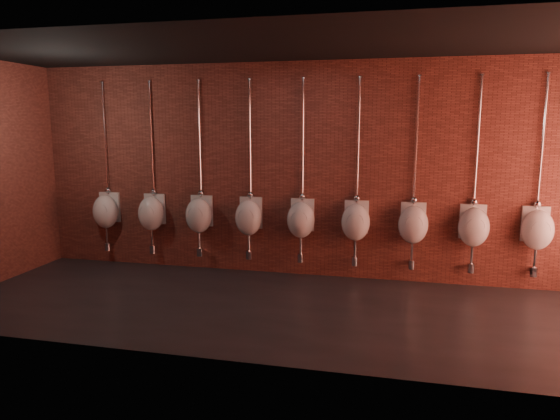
{
  "coord_description": "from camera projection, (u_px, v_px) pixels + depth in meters",
  "views": [
    {
      "loc": [
        1.33,
        -5.84,
        2.29
      ],
      "look_at": [
        -0.21,
        0.9,
        1.1
      ],
      "focal_mm": 32.0,
      "sensor_mm": 36.0,
      "label": 1
    }
  ],
  "objects": [
    {
      "name": "urinal_3",
      "position": [
        249.0,
        217.0,
        7.61
      ],
      "size": [
        0.42,
        0.36,
        2.72
      ],
      "color": "silver",
      "rests_on": "ground"
    },
    {
      "name": "urinal_6",
      "position": [
        413.0,
        223.0,
        7.08
      ],
      "size": [
        0.42,
        0.36,
        2.72
      ],
      "color": "silver",
      "rests_on": "ground"
    },
    {
      "name": "urinal_2",
      "position": [
        199.0,
        214.0,
        7.79
      ],
      "size": [
        0.42,
        0.36,
        2.72
      ],
      "color": "silver",
      "rests_on": "ground"
    },
    {
      "name": "urinal_8",
      "position": [
        537.0,
        229.0,
        6.73
      ],
      "size": [
        0.42,
        0.36,
        2.72
      ],
      "color": "silver",
      "rests_on": "ground"
    },
    {
      "name": "urinal_4",
      "position": [
        301.0,
        219.0,
        7.44
      ],
      "size": [
        0.42,
        0.36,
        2.72
      ],
      "color": "silver",
      "rests_on": "ground"
    },
    {
      "name": "urinal_5",
      "position": [
        356.0,
        221.0,
        7.26
      ],
      "size": [
        0.42,
        0.36,
        2.72
      ],
      "color": "silver",
      "rests_on": "ground"
    },
    {
      "name": "urinal_1",
      "position": [
        151.0,
        212.0,
        7.97
      ],
      "size": [
        0.42,
        0.36,
        2.72
      ],
      "color": "silver",
      "rests_on": "ground"
    },
    {
      "name": "urinal_0",
      "position": [
        106.0,
        210.0,
        8.15
      ],
      "size": [
        0.42,
        0.36,
        2.72
      ],
      "color": "silver",
      "rests_on": "ground"
    },
    {
      "name": "room_shell",
      "position": [
        280.0,
        148.0,
        5.95
      ],
      "size": [
        8.54,
        3.04,
        3.22
      ],
      "color": "black",
      "rests_on": "ground"
    },
    {
      "name": "urinal_7",
      "position": [
        474.0,
        226.0,
        6.9
      ],
      "size": [
        0.42,
        0.36,
        2.72
      ],
      "color": "silver",
      "rests_on": "ground"
    },
    {
      "name": "ground",
      "position": [
        280.0,
        308.0,
        6.29
      ],
      "size": [
        8.5,
        8.5,
        0.0
      ],
      "primitive_type": "plane",
      "color": "black",
      "rests_on": "ground"
    }
  ]
}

